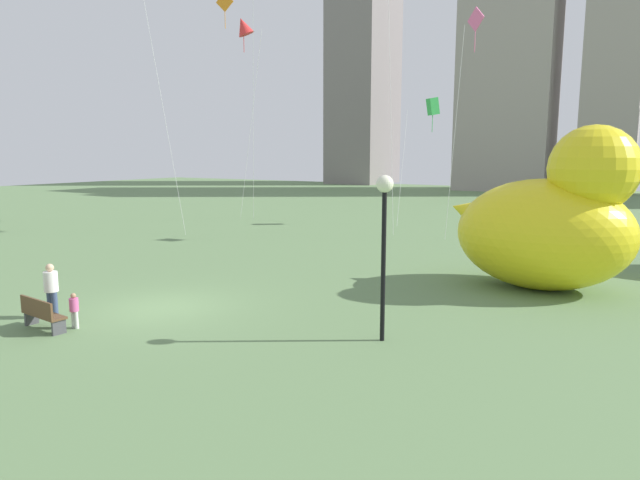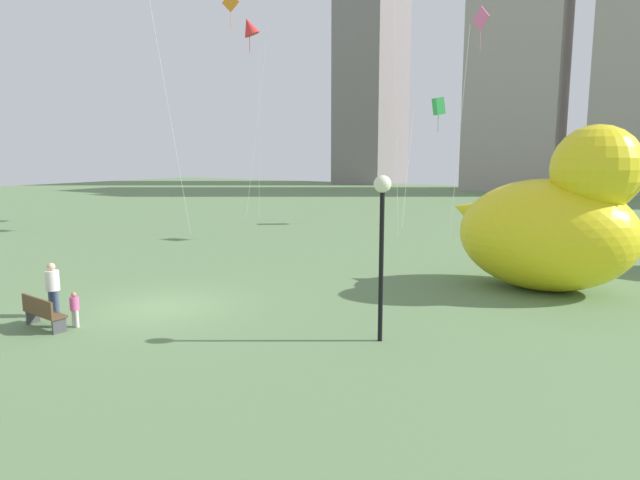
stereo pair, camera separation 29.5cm
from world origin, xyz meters
TOP-DOWN VIEW (x-y plane):
  - ground_plane at (0.00, 0.00)m, footprint 140.00×140.00m
  - park_bench at (-1.16, -3.25)m, footprint 1.66×0.60m
  - person_adult at (-1.98, -2.38)m, footprint 0.40×0.40m
  - person_child at (-0.52, -2.68)m, footprint 0.24×0.24m
  - giant_inflatable_duck at (9.98, 8.81)m, footprint 6.94×4.45m
  - lamppost at (7.20, 0.76)m, footprint 0.44×0.44m
  - city_skyline at (4.30, 67.20)m, footprint 75.30×19.64m
  - kite_green at (-0.06, 24.40)m, footprint 2.85×3.78m
  - kite_orange at (-12.39, 18.32)m, footprint 3.13×2.70m
  - kite_pink at (4.06, 18.93)m, footprint 1.54×1.89m
  - kite_red at (-11.69, 19.09)m, footprint 2.09×2.09m

SIDE VIEW (x-z plane):
  - ground_plane at x=0.00m, z-range 0.00..0.00m
  - park_bench at x=-1.16m, z-range 0.02..0.92m
  - person_child at x=-0.52m, z-range 0.05..1.05m
  - person_adult at x=-1.98m, z-range 0.08..1.70m
  - giant_inflatable_duck at x=9.98m, z-range -0.43..5.32m
  - lamppost at x=7.20m, z-range 1.08..5.34m
  - kite_green at x=-0.06m, z-range 3.61..12.11m
  - kite_pink at x=4.06m, z-range 5.07..17.58m
  - kite_red at x=-11.69m, z-range 6.27..20.30m
  - kite_orange at x=-12.39m, z-range 6.25..21.68m
  - city_skyline at x=4.30m, z-range -3.97..37.84m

